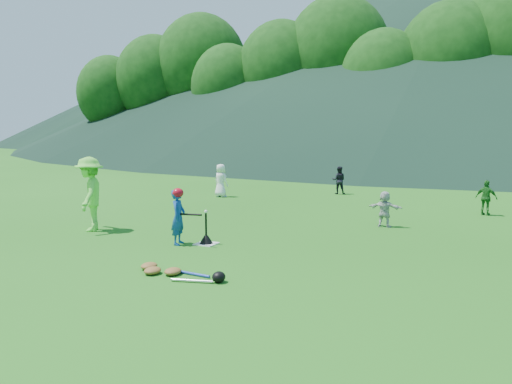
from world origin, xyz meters
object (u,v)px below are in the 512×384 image
batter_child (178,217)px  adult_coach (90,194)px  fielder_b (339,180)px  fielder_a (221,181)px  fielder_d (385,209)px  batting_tee (206,238)px  equipment_pile (172,271)px  home_plate (206,244)px  fielder_c (486,198)px

batter_child → adult_coach: size_ratio=0.66×
batter_child → fielder_b: bearing=-17.6°
fielder_a → fielder_d: fielder_a is taller
fielder_b → batting_tee: (-0.00, -9.92, -0.43)m
adult_coach → equipment_pile: size_ratio=1.04×
home_plate → fielder_b: (0.00, 9.92, 0.54)m
batter_child → fielder_a: fielder_a is taller
batter_child → fielder_d: 5.50m
batter_child → equipment_pile: bearing=-162.0°
adult_coach → fielder_b: (3.43, 9.92, -0.38)m
home_plate → batter_child: bearing=-152.7°
adult_coach → fielder_c: (8.88, 6.99, -0.41)m
adult_coach → fielder_a: 7.10m
home_plate → fielder_b: size_ratio=0.41×
batter_child → batting_tee: bearing=-77.2°
fielder_c → batter_child: bearing=66.9°
fielder_a → fielder_d: size_ratio=1.31×
home_plate → fielder_c: fielder_c is taller
batter_child → batting_tee: (0.54, 0.28, -0.49)m
fielder_c → fielder_b: bearing=-11.8°
batting_tee → equipment_pile: (0.75, -2.31, -0.06)m
adult_coach → fielder_d: bearing=86.2°
fielder_c → batting_tee: fielder_c is taller
fielder_a → home_plate: bearing=130.8°
equipment_pile → home_plate: bearing=108.0°
fielder_b → fielder_d: bearing=101.9°
fielder_b → fielder_c: size_ratio=1.05×
equipment_pile → adult_coach: bearing=151.1°
fielder_b → home_plate: bearing=74.8°
home_plate → fielder_a: bearing=118.1°
fielder_c → equipment_pile: size_ratio=0.59×
home_plate → fielder_a: fielder_a is taller
fielder_a → fielder_b: (3.79, 2.84, -0.07)m
adult_coach → home_plate: bearing=56.1°
home_plate → adult_coach: (-3.43, -0.00, 0.93)m
fielder_a → equipment_pile: (4.53, -9.39, -0.56)m
home_plate → fielder_a: 8.05m
fielder_a → equipment_pile: 10.44m
batter_child → fielder_c: (6.00, 7.27, -0.09)m
home_plate → fielder_d: (3.13, 3.81, 0.47)m
fielder_c → fielder_d: fielder_c is taller
equipment_pile → fielder_b: bearing=93.5°
home_plate → fielder_d: fielder_d is taller
adult_coach → fielder_b: size_ratio=1.69×
fielder_d → adult_coach: bearing=31.3°
batter_child → fielder_a: 8.04m
fielder_c → batting_tee: (-5.45, -6.99, -0.40)m
fielder_a → fielder_b: bearing=-130.4°
equipment_pile → fielder_c: bearing=63.2°
adult_coach → fielder_c: adult_coach is taller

